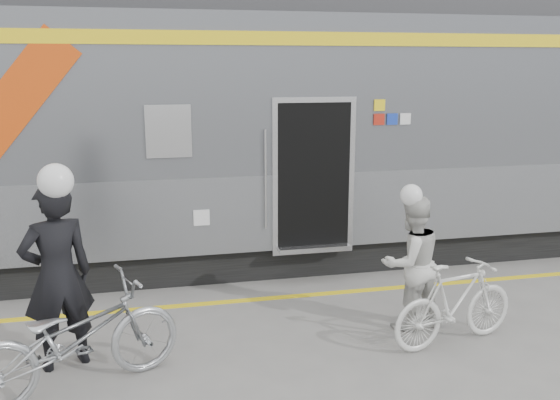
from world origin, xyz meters
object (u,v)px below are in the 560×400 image
object	(u,v)px
bicycle_right	(455,303)
bicycle_left	(75,338)
man	(57,276)
woman	(411,263)

from	to	relation	value
bicycle_right	bicycle_left	bearing A→B (deg)	79.35
bicycle_left	bicycle_right	distance (m)	4.06
man	bicycle_right	size ratio (longest dim) A/B	1.22
bicycle_left	woman	bearing A→B (deg)	-101.95
bicycle_left	woman	distance (m)	3.83
man	bicycle_left	distance (m)	0.74
woman	bicycle_right	bearing A→B (deg)	106.36
bicycle_right	man	bearing A→B (deg)	71.90
man	woman	distance (m)	3.97
woman	bicycle_right	xyz separation A→B (m)	(0.30, -0.55, -0.32)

